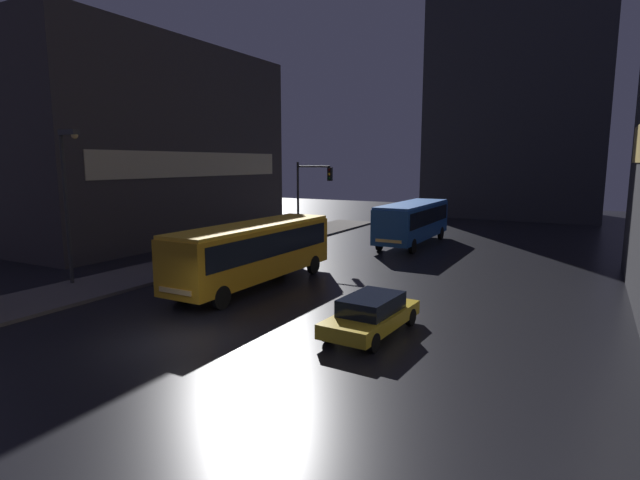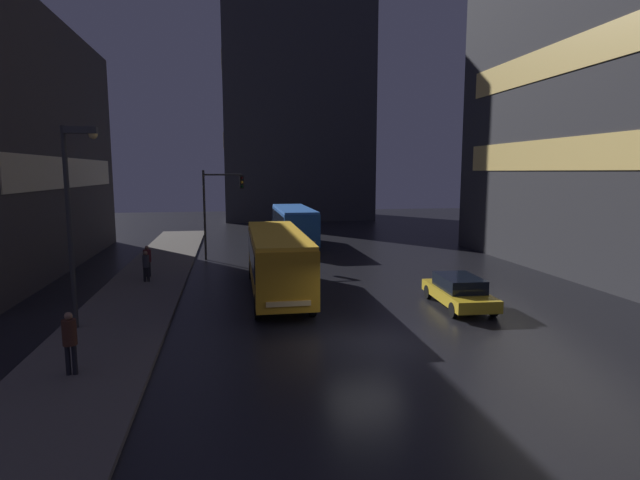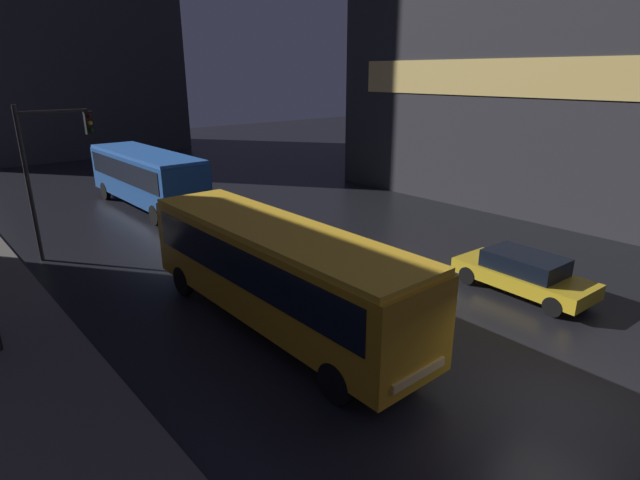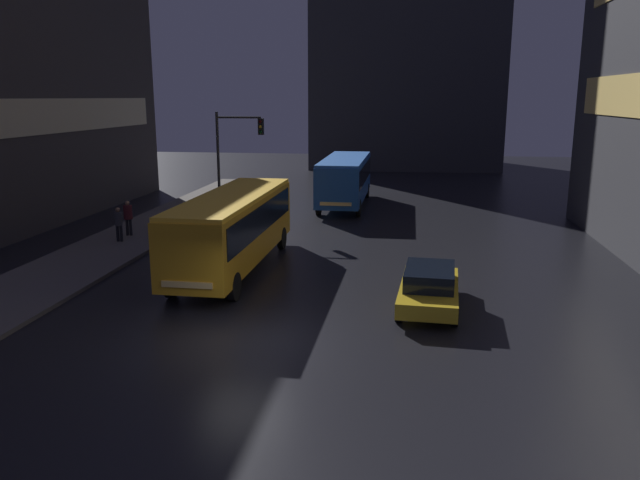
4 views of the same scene
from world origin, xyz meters
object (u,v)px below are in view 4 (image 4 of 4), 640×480
Objects in this scene: bus_near at (233,224)px; traffic_light_main at (234,148)px; car_taxi at (429,287)px; pedestrian_near at (119,222)px; pedestrian_mid at (128,215)px; bus_far at (345,176)px.

traffic_light_main is at bearing -73.82° from bus_near.
car_taxi is (7.68, -3.60, -1.19)m from bus_near.
bus_near is at bearing -74.57° from traffic_light_main.
pedestrian_mid reaches higher than pedestrian_near.
traffic_light_main is (3.69, 7.04, 2.95)m from pedestrian_near.
traffic_light_main reaches higher than bus_far.
traffic_light_main reaches higher than pedestrian_near.
car_taxi is 2.84× the size of pedestrian_near.
bus_near is 11.19m from traffic_light_main.
bus_near is 1.75× the size of traffic_light_main.
traffic_light_main is (3.82, 5.74, 2.85)m from pedestrian_mid.
car_taxi is 18.02m from traffic_light_main.
car_taxi is 16.72m from pedestrian_mid.
bus_near is 8.56m from car_taxi.
pedestrian_near is 1.31m from pedestrian_mid.
pedestrian_near is (-9.47, -12.23, -0.80)m from bus_far.
pedestrian_near is (-14.30, 7.14, 0.38)m from car_taxi.
car_taxi is 0.77× the size of traffic_light_main.
traffic_light_main reaches higher than car_taxi.
bus_far is 6.04× the size of pedestrian_near.
bus_far is at bearing 5.62° from pedestrian_near.
bus_far is at bearing -99.50° from bus_near.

